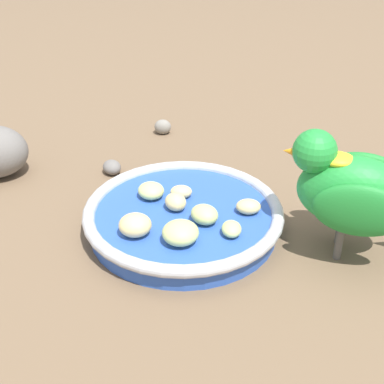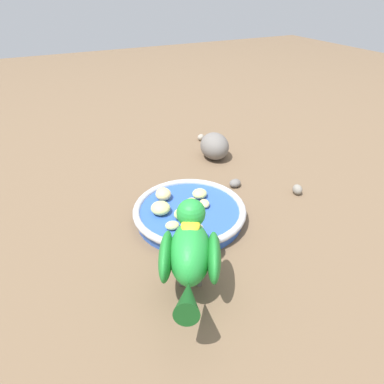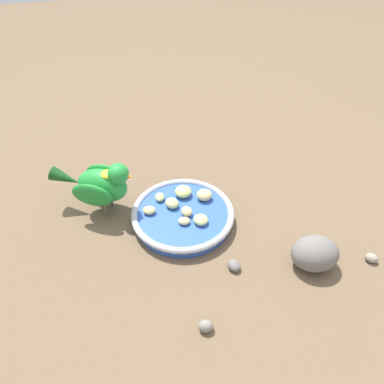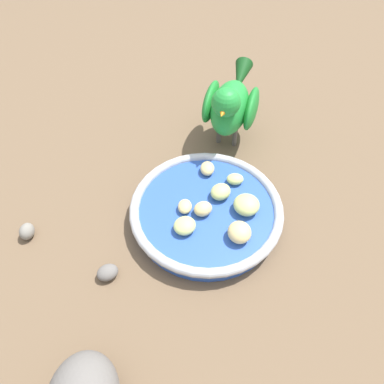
{
  "view_description": "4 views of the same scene",
  "coord_description": "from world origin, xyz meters",
  "px_view_note": "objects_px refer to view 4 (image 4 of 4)",
  "views": [
    {
      "loc": [
        -0.1,
        -0.5,
        0.38
      ],
      "look_at": [
        0.02,
        0.03,
        0.05
      ],
      "focal_mm": 51.59,
      "sensor_mm": 36.0,
      "label": 1
    },
    {
      "loc": [
        0.52,
        -0.22,
        0.43
      ],
      "look_at": [
        0.01,
        0.03,
        0.07
      ],
      "focal_mm": 31.34,
      "sensor_mm": 36.0,
      "label": 2
    },
    {
      "loc": [
        0.13,
        0.61,
        0.62
      ],
      "look_at": [
        -0.02,
        0.0,
        0.06
      ],
      "focal_mm": 34.38,
      "sensor_mm": 36.0,
      "label": 3
    },
    {
      "loc": [
        -0.33,
        0.12,
        0.48
      ],
      "look_at": [
        0.02,
        0.05,
        0.05
      ],
      "focal_mm": 35.09,
      "sensor_mm": 36.0,
      "label": 4
    }
  ],
  "objects_px": {
    "apple_piece_3": "(239,232)",
    "parrot": "(231,104)",
    "apple_piece_4": "(222,191)",
    "pebble_1": "(27,231)",
    "apple_piece_5": "(185,206)",
    "apple_piece_2": "(203,209)",
    "feeding_bowl": "(206,211)",
    "apple_piece_1": "(207,168)",
    "apple_piece_7": "(235,179)",
    "apple_piece_6": "(185,226)",
    "pebble_0": "(108,272)",
    "apple_piece_0": "(246,205)"
  },
  "relations": [
    {
      "from": "apple_piece_3",
      "to": "parrot",
      "type": "distance_m",
      "value": 0.24
    },
    {
      "from": "apple_piece_4",
      "to": "pebble_1",
      "type": "distance_m",
      "value": 0.3
    },
    {
      "from": "parrot",
      "to": "pebble_1",
      "type": "distance_m",
      "value": 0.39
    },
    {
      "from": "parrot",
      "to": "pebble_1",
      "type": "bearing_deg",
      "value": -39.35
    },
    {
      "from": "apple_piece_5",
      "to": "pebble_1",
      "type": "bearing_deg",
      "value": 85.74
    },
    {
      "from": "apple_piece_2",
      "to": "parrot",
      "type": "distance_m",
      "value": 0.2
    },
    {
      "from": "feeding_bowl",
      "to": "pebble_1",
      "type": "relative_size",
      "value": 8.84
    },
    {
      "from": "apple_piece_1",
      "to": "apple_piece_7",
      "type": "xyz_separation_m",
      "value": [
        -0.03,
        -0.04,
        -0.0
      ]
    },
    {
      "from": "apple_piece_7",
      "to": "apple_piece_6",
      "type": "bearing_deg",
      "value": 127.43
    },
    {
      "from": "apple_piece_3",
      "to": "apple_piece_7",
      "type": "relative_size",
      "value": 1.33
    },
    {
      "from": "pebble_0",
      "to": "pebble_1",
      "type": "distance_m",
      "value": 0.15
    },
    {
      "from": "apple_piece_3",
      "to": "apple_piece_6",
      "type": "relative_size",
      "value": 1.09
    },
    {
      "from": "apple_piece_2",
      "to": "pebble_0",
      "type": "bearing_deg",
      "value": 112.89
    },
    {
      "from": "apple_piece_0",
      "to": "pebble_0",
      "type": "relative_size",
      "value": 1.33
    },
    {
      "from": "apple_piece_5",
      "to": "pebble_1",
      "type": "height_order",
      "value": "apple_piece_5"
    },
    {
      "from": "parrot",
      "to": "pebble_0",
      "type": "relative_size",
      "value": 6.4
    },
    {
      "from": "apple_piece_0",
      "to": "apple_piece_4",
      "type": "relative_size",
      "value": 1.2
    },
    {
      "from": "apple_piece_4",
      "to": "apple_piece_5",
      "type": "relative_size",
      "value": 1.26
    },
    {
      "from": "pebble_0",
      "to": "pebble_1",
      "type": "height_order",
      "value": "pebble_1"
    },
    {
      "from": "apple_piece_7",
      "to": "pebble_0",
      "type": "distance_m",
      "value": 0.24
    },
    {
      "from": "apple_piece_3",
      "to": "apple_piece_7",
      "type": "height_order",
      "value": "apple_piece_3"
    },
    {
      "from": "feeding_bowl",
      "to": "apple_piece_7",
      "type": "bearing_deg",
      "value": -53.45
    },
    {
      "from": "apple_piece_4",
      "to": "pebble_0",
      "type": "relative_size",
      "value": 1.11
    },
    {
      "from": "apple_piece_0",
      "to": "parrot",
      "type": "bearing_deg",
      "value": -6.99
    },
    {
      "from": "pebble_0",
      "to": "apple_piece_4",
      "type": "bearing_deg",
      "value": -64.4
    },
    {
      "from": "feeding_bowl",
      "to": "apple_piece_4",
      "type": "distance_m",
      "value": 0.04
    },
    {
      "from": "apple_piece_7",
      "to": "apple_piece_3",
      "type": "bearing_deg",
      "value": 167.28
    },
    {
      "from": "apple_piece_0",
      "to": "apple_piece_6",
      "type": "height_order",
      "value": "apple_piece_0"
    },
    {
      "from": "apple_piece_2",
      "to": "pebble_0",
      "type": "distance_m",
      "value": 0.16
    },
    {
      "from": "apple_piece_0",
      "to": "feeding_bowl",
      "type": "bearing_deg",
      "value": 75.5
    },
    {
      "from": "feeding_bowl",
      "to": "pebble_1",
      "type": "distance_m",
      "value": 0.27
    },
    {
      "from": "feeding_bowl",
      "to": "parrot",
      "type": "relative_size",
      "value": 1.22
    },
    {
      "from": "apple_piece_6",
      "to": "pebble_1",
      "type": "xyz_separation_m",
      "value": [
        0.05,
        0.23,
        -0.02
      ]
    },
    {
      "from": "apple_piece_2",
      "to": "parrot",
      "type": "relative_size",
      "value": 0.15
    },
    {
      "from": "apple_piece_5",
      "to": "pebble_1",
      "type": "xyz_separation_m",
      "value": [
        0.02,
        0.24,
        -0.02
      ]
    },
    {
      "from": "feeding_bowl",
      "to": "apple_piece_5",
      "type": "xyz_separation_m",
      "value": [
        0.0,
        0.03,
        0.02
      ]
    },
    {
      "from": "apple_piece_4",
      "to": "apple_piece_6",
      "type": "xyz_separation_m",
      "value": [
        -0.05,
        0.07,
        -0.0
      ]
    },
    {
      "from": "apple_piece_2",
      "to": "apple_piece_0",
      "type": "bearing_deg",
      "value": -96.94
    },
    {
      "from": "apple_piece_0",
      "to": "apple_piece_3",
      "type": "height_order",
      "value": "same"
    },
    {
      "from": "apple_piece_0",
      "to": "apple_piece_2",
      "type": "height_order",
      "value": "apple_piece_0"
    },
    {
      "from": "apple_piece_2",
      "to": "apple_piece_5",
      "type": "xyz_separation_m",
      "value": [
        0.01,
        0.03,
        -0.0
      ]
    },
    {
      "from": "parrot",
      "to": "pebble_0",
      "type": "height_order",
      "value": "parrot"
    },
    {
      "from": "apple_piece_0",
      "to": "apple_piece_4",
      "type": "height_order",
      "value": "apple_piece_0"
    },
    {
      "from": "apple_piece_6",
      "to": "apple_piece_1",
      "type": "bearing_deg",
      "value": -28.95
    },
    {
      "from": "apple_piece_1",
      "to": "apple_piece_5",
      "type": "xyz_separation_m",
      "value": [
        -0.07,
        0.05,
        -0.0
      ]
    },
    {
      "from": "apple_piece_2",
      "to": "pebble_1",
      "type": "relative_size",
      "value": 1.06
    },
    {
      "from": "apple_piece_4",
      "to": "apple_piece_7",
      "type": "distance_m",
      "value": 0.04
    },
    {
      "from": "feeding_bowl",
      "to": "apple_piece_6",
      "type": "xyz_separation_m",
      "value": [
        -0.03,
        0.04,
        0.02
      ]
    },
    {
      "from": "apple_piece_3",
      "to": "apple_piece_4",
      "type": "relative_size",
      "value": 1.09
    },
    {
      "from": "feeding_bowl",
      "to": "pebble_0",
      "type": "distance_m",
      "value": 0.17
    }
  ]
}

